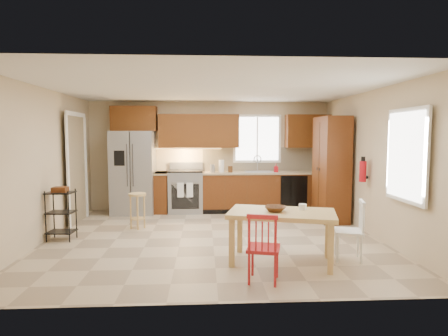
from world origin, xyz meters
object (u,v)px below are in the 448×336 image
soap_bottle (276,168)px  pantry (331,169)px  chair_red (264,247)px  chair_white (349,230)px  refrigerator (134,172)px  bar_stool (138,211)px  table_bowl (275,212)px  utility_cart (61,215)px  table_jar (303,208)px  range_stove (186,192)px  fire_extinguisher (363,171)px  dining_table (281,237)px

soap_bottle → pantry: (0.95, -0.90, 0.05)m
chair_red → chair_white: (1.30, 0.70, 0.00)m
refrigerator → soap_bottle: 3.18m
refrigerator → bar_stool: 1.56m
pantry → table_bowl: pantry is taller
utility_cart → table_bowl: bearing=-17.0°
table_bowl → soap_bottle: bearing=78.9°
refrigerator → bar_stool: size_ratio=2.75×
refrigerator → pantry: size_ratio=0.87×
pantry → chair_red: pantry is taller
soap_bottle → table_bowl: size_ratio=0.67×
chair_white → utility_cart: bearing=89.5°
pantry → table_jar: size_ratio=19.24×
soap_bottle → table_jar: size_ratio=1.75×
chair_white → refrigerator: bearing=61.9°
range_stove → table_jar: size_ratio=8.43×
chair_red → utility_cart: 3.61m
table_bowl → table_jar: bearing=12.5°
range_stove → fire_extinguisher: fire_extinguisher is taller
refrigerator → bar_stool: refrigerator is taller
pantry → dining_table: (-1.52, -2.47, -0.71)m
fire_extinguisher → chair_white: 1.72m
chair_white → fire_extinguisher: bearing=-14.2°
refrigerator → chair_red: (2.26, -4.05, -0.49)m
range_stove → fire_extinguisher: 3.83m
dining_table → chair_red: bearing=-103.1°
pantry → utility_cart: bearing=-166.4°
soap_bottle → table_jar: (-0.27, -3.28, -0.27)m
pantry → fire_extinguisher: size_ratio=5.83×
chair_white → table_bowl: size_ratio=2.90×
fire_extinguisher → utility_cart: (-5.13, -0.15, -0.68)m
range_stove → table_jar: 3.81m
chair_white → table_bowl: (-1.04, -0.05, 0.28)m
range_stove → table_bowl: range_stove is taller
refrigerator → dining_table: size_ratio=1.29×
chair_white → table_bowl: 1.08m
refrigerator → fire_extinguisher: size_ratio=5.06×
fire_extinguisher → refrigerator: bearing=155.5°
fire_extinguisher → table_jar: size_ratio=3.30×
refrigerator → range_stove: bearing=3.0°
table_bowl → utility_cart: bearing=159.0°
chair_red → bar_stool: chair_red is taller
refrigerator → dining_table: (2.61, -3.40, -0.57)m
table_bowl → table_jar: 0.41m
bar_stool → chair_white: bearing=-9.8°
table_jar → utility_cart: (-3.71, 1.19, -0.30)m
refrigerator → chair_white: refrigerator is taller
dining_table → utility_cart: utility_cart is taller
dining_table → pantry: bearing=73.6°
range_stove → bar_stool: size_ratio=1.39×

